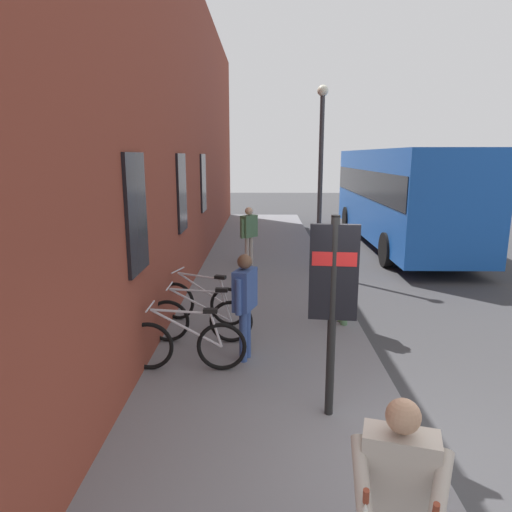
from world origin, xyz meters
TOP-DOWN VIEW (x-y plane):
  - ground at (6.00, -1.00)m, footprint 60.00×60.00m
  - sidewalk_pavement at (8.00, 1.75)m, footprint 24.00×3.50m
  - station_facade at (8.99, 3.80)m, footprint 22.00×0.65m
  - bicycle_beside_lamp at (2.07, 2.89)m, footprint 0.48×1.77m
  - bicycle_mid_rack at (3.10, 2.82)m, footprint 0.48×1.77m
  - bicycle_under_window at (4.01, 2.90)m, footprint 0.68×1.70m
  - transit_info_sign at (0.94, 0.99)m, footprint 0.14×0.56m
  - city_bus at (12.32, -3.00)m, footprint 10.52×2.70m
  - pedestrian_by_facade at (4.01, 0.31)m, footprint 0.65×0.32m
  - pedestrian_near_bus at (2.45, 2.05)m, footprint 0.60×0.37m
  - pedestrian_crossing_street at (8.62, 2.18)m, footprint 0.51×0.49m
  - tourist_with_hotdogs at (-1.59, 0.94)m, footprint 0.64×0.64m
  - street_lamp at (8.06, 0.30)m, footprint 0.28×0.28m

SIDE VIEW (x-z plane):
  - ground at x=6.00m, z-range 0.00..0.00m
  - sidewalk_pavement at x=8.00m, z-range 0.00..0.12m
  - bicycle_beside_lamp at x=2.07m, z-range 0.02..1.00m
  - bicycle_mid_rack at x=3.10m, z-range 0.02..1.00m
  - bicycle_under_window at x=4.01m, z-range 0.02..1.00m
  - tourist_with_hotdogs at x=-1.59m, z-range 0.31..1.91m
  - pedestrian_near_bus at x=2.45m, z-range 0.30..1.94m
  - pedestrian_crossing_street at x=8.62m, z-range 0.30..1.94m
  - pedestrian_by_facade at x=4.01m, z-range 0.31..2.06m
  - transit_info_sign at x=0.94m, z-range 0.52..2.92m
  - city_bus at x=12.32m, z-range 0.24..3.59m
  - street_lamp at x=8.06m, z-range 0.59..5.35m
  - station_facade at x=8.99m, z-range 0.00..7.60m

